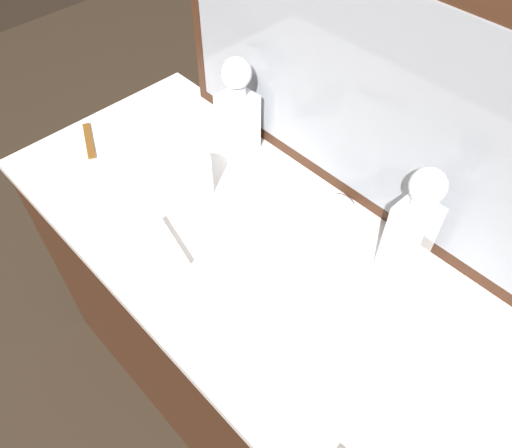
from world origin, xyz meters
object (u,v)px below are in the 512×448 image
at_px(crystal_tumbler_front, 334,222).
at_px(silver_brush_far_right, 164,246).
at_px(crystal_decanter_far_left, 238,115).
at_px(crystal_tumbler_far_right, 196,178).
at_px(crystal_decanter_rear, 410,235).
at_px(tortoiseshell_comb, 89,141).

xyz_separation_m(crystal_tumbler_front, silver_brush_far_right, (-0.23, -0.31, -0.03)).
xyz_separation_m(crystal_decanter_far_left, crystal_tumbler_far_right, (0.05, -0.19, -0.06)).
bearing_deg(crystal_tumbler_front, silver_brush_far_right, -126.78).
height_order(crystal_decanter_rear, crystal_tumbler_far_right, crystal_decanter_rear).
xyz_separation_m(crystal_decanter_rear, crystal_tumbler_front, (-0.16, -0.03, -0.07)).
xyz_separation_m(crystal_decanter_far_left, silver_brush_far_right, (0.14, -0.35, -0.09)).
relative_size(crystal_tumbler_far_right, crystal_tumbler_front, 1.09).
bearing_deg(crystal_tumbler_front, crystal_decanter_rear, 9.54).
relative_size(crystal_decanter_rear, silver_brush_far_right, 1.86).
bearing_deg(crystal_tumbler_front, crystal_tumbler_far_right, -156.68).
xyz_separation_m(crystal_decanter_rear, silver_brush_far_right, (-0.39, -0.34, -0.11)).
distance_m(crystal_decanter_rear, silver_brush_far_right, 0.53).
height_order(crystal_decanter_far_left, crystal_tumbler_far_right, crystal_decanter_far_left).
height_order(crystal_decanter_far_left, silver_brush_far_right, crystal_decanter_far_left).
height_order(crystal_decanter_rear, crystal_tumbler_front, crystal_decanter_rear).
bearing_deg(tortoiseshell_comb, crystal_decanter_rear, 17.29).
relative_size(crystal_decanter_rear, crystal_tumbler_far_right, 2.82).
bearing_deg(silver_brush_far_right, crystal_tumbler_front, 53.22).
relative_size(crystal_tumbler_far_right, tortoiseshell_comb, 0.72).
bearing_deg(crystal_tumbler_far_right, crystal_decanter_far_left, 105.55).
bearing_deg(crystal_decanter_far_left, tortoiseshell_comb, -136.96).
distance_m(crystal_tumbler_front, tortoiseshell_comb, 0.71).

